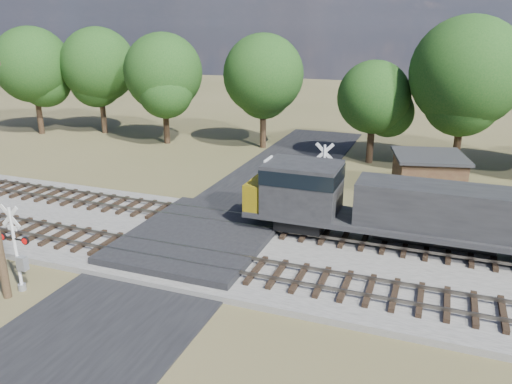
% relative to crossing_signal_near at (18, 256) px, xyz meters
% --- Properties ---
extents(ground, '(160.00, 160.00, 0.00)m').
position_rel_crossing_signal_near_xyz_m(ground, '(4.89, 6.51, -1.61)').
color(ground, '#4B4A28').
rests_on(ground, ground).
extents(ballast_bed, '(140.00, 10.00, 0.30)m').
position_rel_crossing_signal_near_xyz_m(ballast_bed, '(14.89, 7.01, -1.46)').
color(ballast_bed, gray).
rests_on(ballast_bed, ground).
extents(road, '(7.00, 60.00, 0.08)m').
position_rel_crossing_signal_near_xyz_m(road, '(4.89, 6.51, -1.57)').
color(road, black).
rests_on(road, ground).
extents(crossing_panel, '(7.00, 9.00, 0.62)m').
position_rel_crossing_signal_near_xyz_m(crossing_panel, '(4.89, 7.01, -1.30)').
color(crossing_panel, '#262628').
rests_on(crossing_panel, ground).
extents(track_near, '(140.00, 2.60, 0.33)m').
position_rel_crossing_signal_near_xyz_m(track_near, '(8.01, 4.51, -1.20)').
color(track_near, black).
rests_on(track_near, ballast_bed).
extents(track_far, '(140.00, 2.60, 0.33)m').
position_rel_crossing_signal_near_xyz_m(track_far, '(8.01, 9.51, -1.20)').
color(track_far, black).
rests_on(track_far, ballast_bed).
extents(crossing_signal_near, '(1.56, 0.34, 3.88)m').
position_rel_crossing_signal_near_xyz_m(crossing_signal_near, '(0.00, 0.00, 0.00)').
color(crossing_signal_near, silver).
rests_on(crossing_signal_near, ground).
extents(crossing_signal_far, '(1.75, 0.39, 4.34)m').
position_rel_crossing_signal_near_xyz_m(crossing_signal_far, '(9.69, 13.34, 0.19)').
color(crossing_signal_far, silver).
rests_on(crossing_signal_far, ground).
extents(equipment_shed, '(5.18, 5.18, 2.94)m').
position_rel_crossing_signal_near_xyz_m(equipment_shed, '(15.43, 18.38, -0.12)').
color(equipment_shed, '#42291C').
rests_on(equipment_shed, ground).
extents(treeline, '(82.04, 10.52, 11.61)m').
position_rel_crossing_signal_near_xyz_m(treeline, '(14.22, 26.27, 5.24)').
color(treeline, black).
rests_on(treeline, ground).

